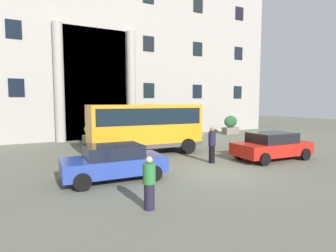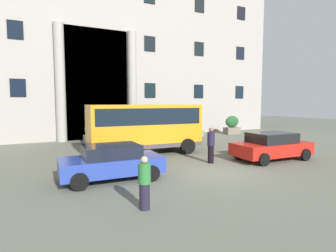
# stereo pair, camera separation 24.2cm
# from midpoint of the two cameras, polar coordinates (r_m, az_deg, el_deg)

# --- Properties ---
(ground_plane) EXTENTS (80.00, 64.00, 0.12)m
(ground_plane) POSITION_cam_midpoint_polar(r_m,az_deg,el_deg) (12.37, 10.33, -9.60)
(ground_plane) COLOR #5D5F51
(office_building_facade) EXTENTS (32.06, 9.63, 18.36)m
(office_building_facade) POSITION_cam_midpoint_polar(r_m,az_deg,el_deg) (28.58, -12.32, 17.34)
(office_building_facade) COLOR #9E968F
(office_building_facade) RESTS_ON ground_plane
(orange_minibus) EXTENTS (6.58, 3.08, 2.88)m
(orange_minibus) POSITION_cam_midpoint_polar(r_m,az_deg,el_deg) (16.27, -4.53, 0.32)
(orange_minibus) COLOR orange
(orange_minibus) RESTS_ON ground_plane
(bus_stop_sign) EXTENTS (0.44, 0.08, 2.68)m
(bus_stop_sign) POSITION_cam_midpoint_polar(r_m,az_deg,el_deg) (19.55, 5.17, 0.95)
(bus_stop_sign) COLOR #9F9614
(bus_stop_sign) RESTS_ON ground_plane
(hedge_planter_entrance_left) EXTENTS (1.51, 0.76, 1.72)m
(hedge_planter_entrance_left) POSITION_cam_midpoint_polar(r_m,az_deg,el_deg) (26.50, 13.38, 0.14)
(hedge_planter_entrance_left) COLOR #706558
(hedge_planter_entrance_left) RESTS_ON ground_plane
(hedge_planter_far_east) EXTENTS (1.50, 0.72, 1.36)m
(hedge_planter_far_east) POSITION_cam_midpoint_polar(r_m,az_deg,el_deg) (21.93, -1.55, -1.20)
(hedge_planter_far_east) COLOR slate
(hedge_planter_far_east) RESTS_ON ground_plane
(hedge_planter_east) EXTENTS (1.94, 0.93, 1.50)m
(hedge_planter_east) POSITION_cam_midpoint_polar(r_m,az_deg,el_deg) (20.86, -14.06, -1.48)
(hedge_planter_east) COLOR slate
(hedge_planter_east) RESTS_ON ground_plane
(hedge_planter_far_west) EXTENTS (1.52, 0.82, 1.39)m
(hedge_planter_far_west) POSITION_cam_midpoint_polar(r_m,az_deg,el_deg) (24.19, 5.77, -0.60)
(hedge_planter_far_west) COLOR slate
(hedge_planter_far_west) RESTS_ON ground_plane
(parked_sedan_far) EXTENTS (3.98, 2.12, 1.37)m
(parked_sedan_far) POSITION_cam_midpoint_polar(r_m,az_deg,el_deg) (11.05, -11.00, -7.27)
(parked_sedan_far) COLOR #283E9A
(parked_sedan_far) RESTS_ON ground_plane
(parked_compact_extra) EXTENTS (4.24, 2.21, 1.43)m
(parked_compact_extra) POSITION_cam_midpoint_polar(r_m,az_deg,el_deg) (15.51, 21.07, -3.86)
(parked_compact_extra) COLOR #B31C14
(parked_compact_extra) RESTS_ON ground_plane
(motorcycle_near_kerb) EXTENTS (2.06, 0.55, 0.89)m
(motorcycle_near_kerb) POSITION_cam_midpoint_polar(r_m,az_deg,el_deg) (13.83, -7.17, -5.78)
(motorcycle_near_kerb) COLOR black
(motorcycle_near_kerb) RESTS_ON ground_plane
(pedestrian_child_trailing) EXTENTS (0.36, 0.36, 1.78)m
(pedestrian_child_trailing) POSITION_cam_midpoint_polar(r_m,az_deg,el_deg) (13.86, 9.38, -3.93)
(pedestrian_child_trailing) COLOR black
(pedestrian_child_trailing) RESTS_ON ground_plane
(pedestrian_woman_dark_dress) EXTENTS (0.36, 0.36, 1.53)m
(pedestrian_woman_dark_dress) POSITION_cam_midpoint_polar(r_m,az_deg,el_deg) (7.95, -4.02, -11.71)
(pedestrian_woman_dark_dress) COLOR #201B2E
(pedestrian_woman_dark_dress) RESTS_ON ground_plane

